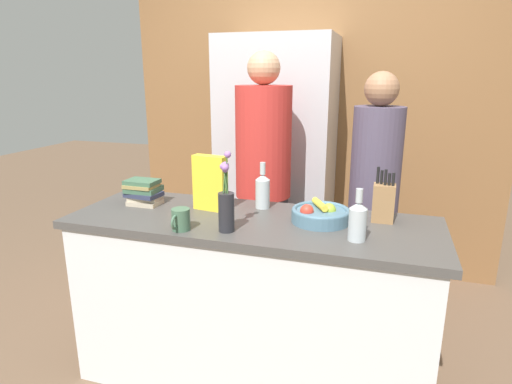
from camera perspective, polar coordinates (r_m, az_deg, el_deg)
The scene contains 14 objects.
ground_plane at distance 2.60m, azimuth -0.58°, elevation -23.20°, with size 14.00×14.00×0.00m, color brown.
kitchen_island at distance 2.34m, azimuth -0.61°, elevation -14.32°, with size 1.86×0.65×0.92m.
back_wall_wood at distance 3.64m, azimuth 7.45°, elevation 10.19°, with size 3.06×0.12×2.60m.
refrigerator at distance 3.38m, azimuth 2.81°, elevation 3.92°, with size 0.85×0.63×1.90m.
fruit_bowl at distance 2.12m, azimuth 8.58°, elevation -2.92°, with size 0.29×0.29×0.10m.
knife_block at distance 2.18m, azimuth 16.64°, elevation -1.28°, with size 0.10×0.09×0.27m.
flower_vase at distance 1.96m, azimuth -4.00°, elevation -1.74°, with size 0.07×0.07×0.38m.
cereal_box at distance 2.27m, azimuth -6.14°, elevation 1.19°, with size 0.19×0.09×0.29m.
coffee_mug at distance 2.02m, azimuth -10.03°, elevation -3.64°, with size 0.09×0.13×0.10m.
book_stack at distance 2.45m, azimuth -14.76°, elevation 0.02°, with size 0.20×0.16×0.14m.
bottle_oil at distance 1.91m, azimuth 13.40°, elevation -3.69°, with size 0.08×0.08×0.23m.
bottle_vinegar at distance 2.31m, azimuth 0.77°, elevation 0.27°, with size 0.08×0.08×0.25m.
person_at_sink at distance 2.79m, azimuth 0.98°, elevation 2.35°, with size 0.36×0.36×1.76m.
person_in_blue at distance 2.61m, azimuth 15.41°, elevation -0.40°, with size 0.29×0.29×1.64m.
Camera 1 is at (0.63, -1.93, 1.63)m, focal length 30.00 mm.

